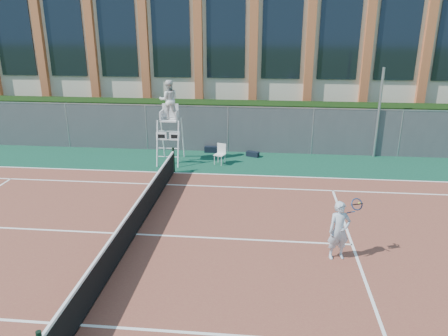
# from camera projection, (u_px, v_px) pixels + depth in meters

# --- Properties ---
(ground) EXTENTS (120.00, 120.00, 0.00)m
(ground) POSITION_uv_depth(u_px,v_px,m) (136.00, 235.00, 13.18)
(ground) COLOR #233814
(apron) EXTENTS (36.00, 20.00, 0.01)m
(apron) POSITION_uv_depth(u_px,v_px,m) (145.00, 220.00, 14.12)
(apron) COLOR #0D3A28
(apron) RESTS_ON ground
(tennis_court) EXTENTS (23.77, 10.97, 0.02)m
(tennis_court) POSITION_uv_depth(u_px,v_px,m) (136.00, 235.00, 13.17)
(tennis_court) COLOR brown
(tennis_court) RESTS_ON apron
(tennis_net) EXTENTS (0.10, 11.30, 1.10)m
(tennis_net) POSITION_uv_depth(u_px,v_px,m) (135.00, 219.00, 13.00)
(tennis_net) COLOR black
(tennis_net) RESTS_ON ground
(fence) EXTENTS (40.00, 0.06, 2.20)m
(fence) POSITION_uv_depth(u_px,v_px,m) (187.00, 129.00, 21.08)
(fence) COLOR #595E60
(fence) RESTS_ON ground
(hedge) EXTENTS (40.00, 1.40, 2.20)m
(hedge) POSITION_uv_depth(u_px,v_px,m) (191.00, 123.00, 22.20)
(hedge) COLOR black
(hedge) RESTS_ON ground
(building) EXTENTS (45.00, 10.60, 8.22)m
(building) POSITION_uv_depth(u_px,v_px,m) (210.00, 50.00, 28.66)
(building) COLOR beige
(building) RESTS_ON ground
(steel_pole) EXTENTS (0.12, 0.12, 4.12)m
(steel_pole) POSITION_uv_depth(u_px,v_px,m) (379.00, 113.00, 19.84)
(steel_pole) COLOR #9EA0A5
(steel_pole) RESTS_ON ground
(umpire_chair) EXTENTS (1.04, 1.60, 3.71)m
(umpire_chair) POSITION_uv_depth(u_px,v_px,m) (169.00, 102.00, 18.94)
(umpire_chair) COLOR white
(umpire_chair) RESTS_ON ground
(plastic_chair) EXTENTS (0.55, 0.55, 0.91)m
(plastic_chair) POSITION_uv_depth(u_px,v_px,m) (221.00, 152.00, 19.33)
(plastic_chair) COLOR silver
(plastic_chair) RESTS_ON apron
(sports_bag_near) EXTENTS (0.68, 0.27, 0.29)m
(sports_bag_near) POSITION_uv_depth(u_px,v_px,m) (212.00, 149.00, 21.09)
(sports_bag_near) COLOR black
(sports_bag_near) RESTS_ON apron
(sports_bag_far) EXTENTS (0.64, 0.46, 0.24)m
(sports_bag_far) POSITION_uv_depth(u_px,v_px,m) (253.00, 154.00, 20.46)
(sports_bag_far) COLOR black
(sports_bag_far) RESTS_ON apron
(tennis_player) EXTENTS (0.96, 0.69, 1.66)m
(tennis_player) POSITION_uv_depth(u_px,v_px,m) (339.00, 230.00, 11.63)
(tennis_player) COLOR #AEC0D1
(tennis_player) RESTS_ON tennis_court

